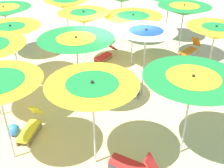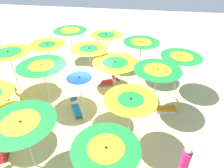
{
  "view_description": "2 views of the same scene",
  "coord_description": "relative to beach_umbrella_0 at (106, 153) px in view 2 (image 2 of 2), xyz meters",
  "views": [
    {
      "loc": [
        -5.36,
        -7.1,
        5.16
      ],
      "look_at": [
        -1.2,
        -1.56,
        1.04
      ],
      "focal_mm": 43.65,
      "sensor_mm": 36.0,
      "label": 1
    },
    {
      "loc": [
        2.72,
        -7.99,
        6.71
      ],
      "look_at": [
        1.4,
        0.1,
        1.16
      ],
      "focal_mm": 32.23,
      "sensor_mm": 36.0,
      "label": 2
    }
  ],
  "objects": [
    {
      "name": "beach_ball",
      "position": [
        -6.03,
        3.79,
        -1.87
      ],
      "size": [
        0.35,
        0.35,
        0.35
      ],
      "primitive_type": "sphere",
      "color": "#337FE5",
      "rests_on": "ground"
    },
    {
      "name": "lounger_5",
      "position": [
        -4.25,
        0.79,
        -1.83
      ],
      "size": [
        0.79,
        1.23,
        0.68
      ],
      "rotation": [
        0.0,
        0.0,
        8.28
      ],
      "color": "#333338",
      "rests_on": "ground"
    },
    {
      "name": "lounger_3",
      "position": [
        2.24,
        4.38,
        -1.82
      ],
      "size": [
        1.31,
        0.57,
        0.71
      ],
      "rotation": [
        0.0,
        0.0,
        9.58
      ],
      "color": "silver",
      "rests_on": "ground"
    },
    {
      "name": "beach_umbrella_1",
      "position": [
        0.49,
        2.22,
        0.0
      ],
      "size": [
        1.94,
        1.94,
        2.31
      ],
      "color": "#B2B2B7",
      "rests_on": "ground"
    },
    {
      "name": "lounger_0",
      "position": [
        -1.14,
        6.22,
        -1.83
      ],
      "size": [
        1.32,
        0.62,
        0.59
      ],
      "rotation": [
        0.0,
        0.0,
        9.68
      ],
      "color": "olive",
      "rests_on": "ground"
    },
    {
      "name": "beach_umbrella_9",
      "position": [
        -3.74,
        3.97,
        0.1
      ],
      "size": [
        2.23,
        2.23,
        2.36
      ],
      "color": "#B2B2B7",
      "rests_on": "ground"
    },
    {
      "name": "beach_umbrella_4",
      "position": [
        -2.8,
        0.52,
        0.03
      ],
      "size": [
        2.24,
        2.24,
        2.31
      ],
      "color": "#B2B2B7",
      "rests_on": "ground"
    },
    {
      "name": "beach_umbrella_7",
      "position": [
        0.65,
        7.32,
        0.14
      ],
      "size": [
        2.07,
        2.07,
        2.42
      ],
      "color": "#B2B2B7",
      "rests_on": "ground"
    },
    {
      "name": "beach_umbrella_6",
      "position": [
        -0.52,
        5.18,
        -0.1
      ],
      "size": [
        2.24,
        2.24,
        2.16
      ],
      "color": "#B2B2B7",
      "rests_on": "ground"
    },
    {
      "name": "beach_umbrella_15",
      "position": [
        -4.17,
        9.13,
        -0.08
      ],
      "size": [
        2.26,
        2.26,
        2.21
      ],
      "color": "#B2B2B7",
      "rests_on": "ground"
    },
    {
      "name": "lounger_2",
      "position": [
        -6.84,
        4.96,
        -1.85
      ],
      "size": [
        1.42,
        0.68,
        0.53
      ],
      "rotation": [
        0.0,
        0.0,
        6.0
      ],
      "color": "silver",
      "rests_on": "ground"
    },
    {
      "name": "beach_umbrella_13",
      "position": [
        -6.03,
        4.96,
        0.13
      ],
      "size": [
        2.26,
        2.26,
        2.39
      ],
      "color": "#B2B2B7",
      "rests_on": "ground"
    },
    {
      "name": "beach_umbrella_5",
      "position": [
        -1.72,
        3.2,
        0.12
      ],
      "size": [
        1.94,
        1.94,
        2.38
      ],
      "color": "#B2B2B7",
      "rests_on": "ground"
    },
    {
      "name": "lounger_1",
      "position": [
        -2.2,
        3.63,
        -1.83
      ],
      "size": [
        0.9,
        1.22,
        0.67
      ],
      "rotation": [
        0.0,
        0.0,
        5.24
      ],
      "color": "silver",
      "rests_on": "ground"
    },
    {
      "name": "beach_umbrella_11",
      "position": [
        -1.59,
        8.51,
        -0.04
      ],
      "size": [
        1.98,
        1.98,
        2.27
      ],
      "color": "#B2B2B7",
      "rests_on": "ground"
    },
    {
      "name": "beach_umbrella_0",
      "position": [
        0.0,
        0.0,
        0.0
      ],
      "size": [
        1.93,
        1.93,
        2.3
      ],
      "color": "#B2B2B7",
      "rests_on": "ground"
    },
    {
      "name": "ground",
      "position": [
        -1.99,
        4.54,
        -2.06
      ],
      "size": [
        39.08,
        39.08,
        0.04
      ],
      "primitive_type": "cube",
      "color": "beige"
    },
    {
      "name": "beach_umbrella_14",
      "position": [
        -4.74,
        6.71,
        -0.09
      ],
      "size": [
        2.08,
        2.08,
        2.17
      ],
      "color": "#B2B2B7",
      "rests_on": "ground"
    },
    {
      "name": "beach_umbrella_2",
      "position": [
        1.48,
        4.4,
        0.09
      ],
      "size": [
        2.13,
        2.13,
        2.38
      ],
      "color": "#B2B2B7",
      "rests_on": "ground"
    },
    {
      "name": "beach_umbrella_3",
      "position": [
        2.76,
        6.36,
        -0.08
      ],
      "size": [
        2.13,
        2.13,
        2.17
      ],
      "color": "#B2B2B7",
      "rests_on": "ground"
    },
    {
      "name": "beach_umbrella_10",
      "position": [
        -2.1,
        6.22,
        0.01
      ],
      "size": [
        1.97,
        1.97,
        2.32
      ],
      "color": "#B2B2B7",
      "rests_on": "ground"
    },
    {
      "name": "beachgoer_0",
      "position": [
        2.38,
        0.76,
        -1.09
      ],
      "size": [
        0.3,
        0.3,
        1.79
      ],
      "rotation": [
        0.0,
        0.0,
        2.12
      ],
      "color": "beige",
      "rests_on": "ground"
    },
    {
      "name": "lounger_4",
      "position": [
        -5.63,
        3.54,
        -1.83
      ],
      "size": [
        1.12,
        1.09,
        0.68
      ],
      "rotation": [
        0.0,
        0.0,
        3.9
      ],
      "color": "olive",
      "rests_on": "ground"
    }
  ]
}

